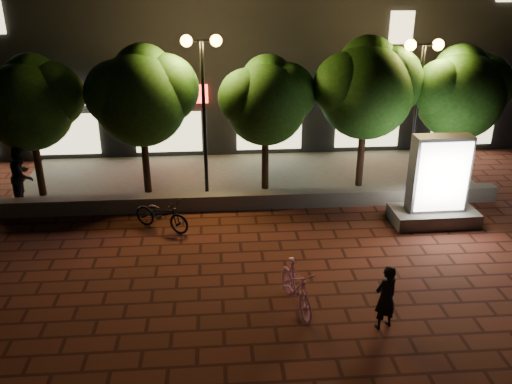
{
  "coord_description": "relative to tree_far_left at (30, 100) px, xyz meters",
  "views": [
    {
      "loc": [
        -1.17,
        -11.78,
        7.3
      ],
      "look_at": [
        -0.12,
        1.5,
        1.6
      ],
      "focal_mm": 37.9,
      "sensor_mm": 36.0,
      "label": 1
    }
  ],
  "objects": [
    {
      "name": "rider",
      "position": [
        9.28,
        -7.86,
        -2.54
      ],
      "size": [
        0.64,
        0.54,
        1.5
      ],
      "primitive_type": "imported",
      "rotation": [
        0.0,
        0.0,
        3.52
      ],
      "color": "black",
      "rests_on": "ground"
    },
    {
      "name": "building_block",
      "position": [
        6.94,
        7.53,
        1.7
      ],
      "size": [
        28.0,
        8.12,
        11.3
      ],
      "color": "black",
      "rests_on": "ground"
    },
    {
      "name": "street_lamp_right",
      "position": [
        12.45,
        -0.26,
        0.6
      ],
      "size": [
        1.26,
        0.36,
        4.98
      ],
      "color": "black",
      "rests_on": "sidewalk"
    },
    {
      "name": "ad_kiosk",
      "position": [
        12.29,
        -2.96,
        -2.19
      ],
      "size": [
        2.55,
        1.31,
        2.74
      ],
      "color": "#65635E",
      "rests_on": "ground"
    },
    {
      "name": "street_lamp_left",
      "position": [
        5.45,
        -0.26,
        0.74
      ],
      "size": [
        1.26,
        0.36,
        5.18
      ],
      "color": "black",
      "rests_on": "sidewalk"
    },
    {
      "name": "tree_right",
      "position": [
        10.8,
        0.0,
        0.27
      ],
      "size": [
        3.72,
        3.1,
        5.07
      ],
      "color": "black",
      "rests_on": "sidewalk"
    },
    {
      "name": "sidewalk",
      "position": [
        6.95,
        1.04,
        -3.25
      ],
      "size": [
        16.0,
        5.0,
        0.08
      ],
      "primitive_type": "cube",
      "color": "#65635E",
      "rests_on": "ground"
    },
    {
      "name": "tree_left",
      "position": [
        3.5,
        0.0,
        0.15
      ],
      "size": [
        3.6,
        3.0,
        4.89
      ],
      "color": "black",
      "rests_on": "sidewalk"
    },
    {
      "name": "tree_mid",
      "position": [
        7.5,
        -0.0,
        -0.08
      ],
      "size": [
        3.24,
        2.7,
        4.5
      ],
      "color": "black",
      "rests_on": "sidewalk"
    },
    {
      "name": "scooter_parked",
      "position": [
        4.15,
        -2.8,
        -2.81
      ],
      "size": [
        1.92,
        1.51,
        0.97
      ],
      "primitive_type": "imported",
      "rotation": [
        0.0,
        0.0,
        1.03
      ],
      "color": "black",
      "rests_on": "ground"
    },
    {
      "name": "tree_far_left",
      "position": [
        0.0,
        0.0,
        0.0
      ],
      "size": [
        3.36,
        2.8,
        4.63
      ],
      "color": "black",
      "rests_on": "sidewalk"
    },
    {
      "name": "scooter_pink",
      "position": [
        7.5,
        -7.02,
        -2.73
      ],
      "size": [
        0.91,
        1.92,
        1.11
      ],
      "primitive_type": "imported",
      "rotation": [
        0.0,
        0.0,
        0.22
      ],
      "color": "#E98EC8",
      "rests_on": "ground"
    },
    {
      "name": "tree_far_right",
      "position": [
        14.0,
        0.0,
        0.08
      ],
      "size": [
        3.48,
        2.9,
        4.76
      ],
      "color": "black",
      "rests_on": "sidewalk"
    },
    {
      "name": "retaining_wall",
      "position": [
        6.95,
        -1.46,
        -3.04
      ],
      "size": [
        16.0,
        0.45,
        0.5
      ],
      "primitive_type": "cube",
      "color": "#65635E",
      "rests_on": "ground"
    },
    {
      "name": "pedestrian",
      "position": [
        -0.36,
        -0.78,
        -2.25
      ],
      "size": [
        0.75,
        0.95,
        1.93
      ],
      "primitive_type": "imported",
      "rotation": [
        0.0,
        0.0,
        1.59
      ],
      "color": "black",
      "rests_on": "sidewalk"
    },
    {
      "name": "ground",
      "position": [
        6.95,
        -5.46,
        -3.29
      ],
      "size": [
        80.0,
        80.0,
        0.0
      ],
      "primitive_type": "plane",
      "color": "#59241C",
      "rests_on": "ground"
    }
  ]
}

